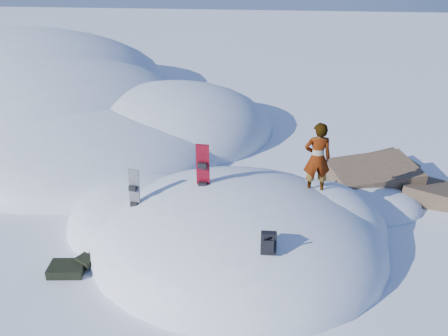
# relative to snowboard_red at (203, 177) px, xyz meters

# --- Properties ---
(ground) EXTENTS (120.00, 120.00, 0.00)m
(ground) POSITION_rel_snowboard_red_xyz_m (0.81, -0.16, -1.64)
(ground) COLOR white
(ground) RESTS_ON ground
(snow_mound) EXTENTS (8.00, 6.00, 3.00)m
(snow_mound) POSITION_rel_snowboard_red_xyz_m (0.64, 0.08, -1.64)
(snow_mound) COLOR white
(snow_mound) RESTS_ON ground
(snow_ridge) EXTENTS (21.50, 18.50, 6.40)m
(snow_ridge) POSITION_rel_snowboard_red_xyz_m (-9.62, 9.69, -1.64)
(snow_ridge) COLOR white
(snow_ridge) RESTS_ON ground
(rock_outcrop) EXTENTS (4.68, 4.41, 1.68)m
(rock_outcrop) POSITION_rel_snowboard_red_xyz_m (4.53, 2.85, -1.63)
(rock_outcrop) COLOR brown
(rock_outcrop) RESTS_ON ground
(snowboard_red) EXTENTS (0.31, 0.17, 1.64)m
(snowboard_red) POSITION_rel_snowboard_red_xyz_m (0.00, 0.00, 0.00)
(snowboard_red) COLOR #BB0923
(snowboard_red) RESTS_ON snow_mound
(snowboard_dark) EXTENTS (0.28, 0.22, 1.38)m
(snowboard_dark) POSITION_rel_snowboard_red_xyz_m (-1.47, -0.54, -0.37)
(snowboard_dark) COLOR black
(snowboard_dark) RESTS_ON snow_mound
(backpack) EXTENTS (0.31, 0.36, 0.48)m
(backpack) POSITION_rel_snowboard_red_xyz_m (1.61, -1.96, -0.31)
(backpack) COLOR black
(backpack) RESTS_ON snow_mound
(gear_pile) EXTENTS (0.98, 0.75, 0.26)m
(gear_pile) POSITION_rel_snowboard_red_xyz_m (-2.61, -1.74, -1.51)
(gear_pile) COLOR black
(gear_pile) RESTS_ON ground
(person) EXTENTS (0.67, 0.48, 1.71)m
(person) POSITION_rel_snowboard_red_xyz_m (2.55, 0.56, 0.38)
(person) COLOR slate
(person) RESTS_ON snow_mound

